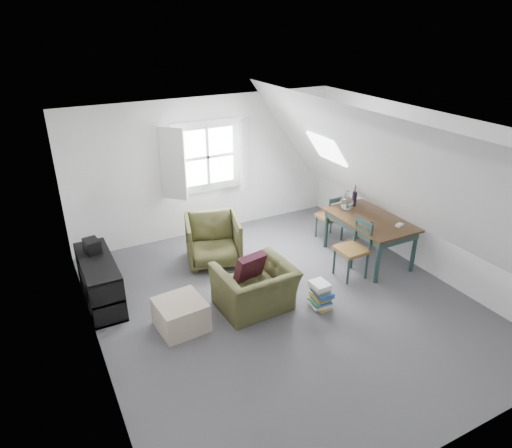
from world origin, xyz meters
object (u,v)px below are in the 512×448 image
dining_chair_near (354,248)px  media_shelf (101,284)px  ottoman (181,315)px  armchair_far (214,261)px  armchair_near (255,308)px  dining_chair_far (331,216)px  dining_table (370,224)px  magazine_stack (321,295)px

dining_chair_near → media_shelf: size_ratio=0.70×
ottoman → armchair_far: bearing=53.3°
armchair_far → armchair_near: bearing=-74.4°
armchair_far → media_shelf: size_ratio=0.66×
armchair_far → ottoman: size_ratio=1.46×
ottoman → dining_chair_far: size_ratio=0.68×
armchair_near → ottoman: (-1.06, 0.07, 0.20)m
ottoman → dining_table: size_ratio=0.40×
dining_table → magazine_stack: 1.76m
armchair_near → magazine_stack: size_ratio=2.58×
dining_chair_near → ottoman: bearing=-77.4°
armchair_far → dining_chair_far: 2.26m
ottoman → dining_chair_near: size_ratio=0.64×
armchair_near → dining_chair_near: (1.76, 0.07, 0.49)m
armchair_far → magazine_stack: size_ratio=2.23×
armchair_near → armchair_far: size_ratio=1.15×
media_shelf → armchair_near: bearing=-34.0°
dining_chair_near → media_shelf: dining_chair_near is taller
armchair_far → dining_chair_far: (2.20, -0.22, 0.46)m
dining_chair_far → media_shelf: bearing=11.0°
dining_table → armchair_near: bearing=-172.9°
dining_chair_far → magazine_stack: size_ratio=2.24×
dining_chair_far → dining_chair_near: size_ratio=0.94×
armchair_near → dining_table: size_ratio=0.68×
dining_chair_near → armchair_far: bearing=-116.5°
armchair_far → magazine_stack: bearing=-50.9°
magazine_stack → ottoman: bearing=165.9°
ottoman → media_shelf: media_shelf is taller
armchair_far → ottoman: same height
armchair_far → dining_chair_far: size_ratio=1.00×
media_shelf → armchair_far: bearing=8.0°
armchair_near → armchair_far: 1.49m
dining_chair_far → media_shelf: size_ratio=0.66×
dining_table → armchair_far: bearing=152.2°
ottoman → dining_table: (3.38, 0.33, 0.45)m
dining_chair_far → magazine_stack: bearing=59.6°
ottoman → dining_chair_far: dining_chair_far is taller
armchair_near → dining_chair_near: 1.82m
armchair_near → dining_chair_far: dining_chair_far is taller
dining_chair_near → media_shelf: 3.78m
armchair_near → dining_table: dining_table is taller
ottoman → dining_chair_far: bearing=20.2°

